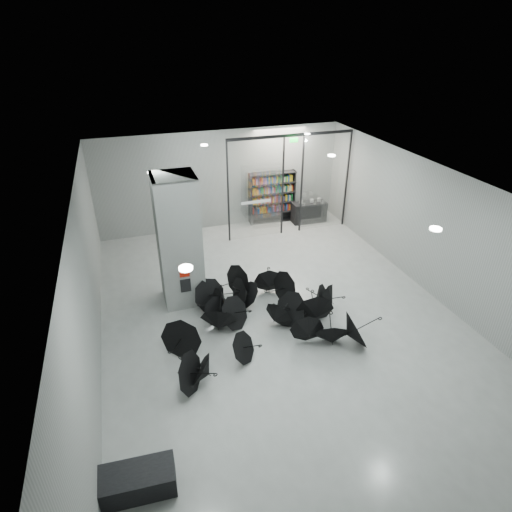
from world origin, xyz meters
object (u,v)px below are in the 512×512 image
object	(u,v)px
shop_counter	(309,212)
bench	(133,482)
column	(179,241)
bookshelf	(272,197)
umbrella_cluster	(261,318)

from	to	relation	value
shop_counter	bench	bearing A→B (deg)	-126.83
column	bookshelf	distance (m)	6.70
bench	bookshelf	xyz separation A→B (m)	(6.56, 10.69, 0.85)
column	bookshelf	size ratio (longest dim) A/B	1.83
umbrella_cluster	column	bearing A→B (deg)	131.47
bookshelf	shop_counter	xyz separation A→B (m)	(1.50, -0.53, -0.65)
bench	column	bearing A→B (deg)	75.89
column	umbrella_cluster	world-z (taller)	column
column	shop_counter	bearing A→B (deg)	34.51
column	shop_counter	world-z (taller)	column
umbrella_cluster	bench	bearing A→B (deg)	-134.28
column	bench	xyz separation A→B (m)	(-1.92, -5.94, -1.76)
bench	shop_counter	bearing A→B (deg)	55.38
bench	umbrella_cluster	distance (m)	5.39
bookshelf	umbrella_cluster	xyz separation A→B (m)	(-2.80, -6.83, -0.79)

